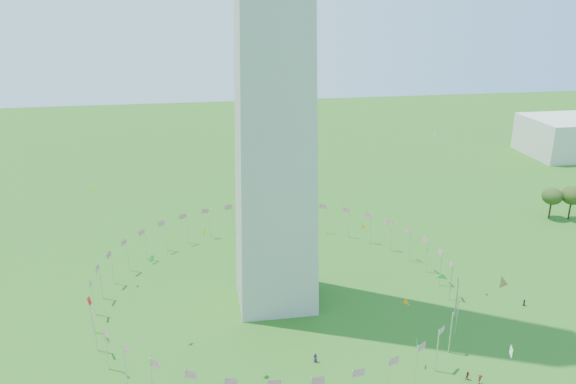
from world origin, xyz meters
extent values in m
cylinder|color=silver|center=(40.00, 50.00, 4.50)|extent=(0.24, 0.24, 9.00)
cylinder|color=silver|center=(39.39, 56.95, 4.50)|extent=(0.24, 0.24, 9.00)
cylinder|color=silver|center=(37.59, 63.68, 4.50)|extent=(0.24, 0.24, 9.00)
cylinder|color=silver|center=(34.64, 70.00, 4.50)|extent=(0.24, 0.24, 9.00)
cylinder|color=silver|center=(30.64, 75.71, 4.50)|extent=(0.24, 0.24, 9.00)
cylinder|color=silver|center=(25.71, 80.64, 4.50)|extent=(0.24, 0.24, 9.00)
cylinder|color=silver|center=(20.00, 84.64, 4.50)|extent=(0.24, 0.24, 9.00)
cylinder|color=silver|center=(13.68, 87.59, 4.50)|extent=(0.24, 0.24, 9.00)
cylinder|color=silver|center=(6.95, 89.39, 4.50)|extent=(0.24, 0.24, 9.00)
cylinder|color=silver|center=(0.00, 90.00, 4.50)|extent=(0.24, 0.24, 9.00)
cylinder|color=silver|center=(-6.95, 89.39, 4.50)|extent=(0.24, 0.24, 9.00)
cylinder|color=silver|center=(-13.68, 87.59, 4.50)|extent=(0.24, 0.24, 9.00)
cylinder|color=silver|center=(-20.00, 84.64, 4.50)|extent=(0.24, 0.24, 9.00)
cylinder|color=silver|center=(-25.71, 80.64, 4.50)|extent=(0.24, 0.24, 9.00)
cylinder|color=silver|center=(-30.64, 75.71, 4.50)|extent=(0.24, 0.24, 9.00)
cylinder|color=silver|center=(-34.64, 70.00, 4.50)|extent=(0.24, 0.24, 9.00)
cylinder|color=silver|center=(-37.59, 63.68, 4.50)|extent=(0.24, 0.24, 9.00)
cylinder|color=silver|center=(-39.39, 56.95, 4.50)|extent=(0.24, 0.24, 9.00)
cylinder|color=silver|center=(-40.00, 50.00, 4.50)|extent=(0.24, 0.24, 9.00)
cylinder|color=silver|center=(-39.39, 43.05, 4.50)|extent=(0.24, 0.24, 9.00)
cylinder|color=silver|center=(-37.59, 36.32, 4.50)|extent=(0.24, 0.24, 9.00)
cylinder|color=silver|center=(-34.64, 30.00, 4.50)|extent=(0.24, 0.24, 9.00)
cylinder|color=silver|center=(-30.64, 24.29, 4.50)|extent=(0.24, 0.24, 9.00)
cylinder|color=silver|center=(-25.71, 19.36, 4.50)|extent=(0.24, 0.24, 9.00)
cylinder|color=silver|center=(13.68, 12.41, 4.50)|extent=(0.24, 0.24, 9.00)
cylinder|color=silver|center=(20.00, 15.36, 4.50)|extent=(0.24, 0.24, 9.00)
cylinder|color=silver|center=(25.71, 19.36, 4.50)|extent=(0.24, 0.24, 9.00)
cylinder|color=silver|center=(30.64, 24.29, 4.50)|extent=(0.24, 0.24, 9.00)
cylinder|color=silver|center=(34.64, 30.00, 4.50)|extent=(0.24, 0.24, 9.00)
cylinder|color=silver|center=(37.59, 36.32, 4.50)|extent=(0.24, 0.24, 9.00)
cylinder|color=silver|center=(39.39, 43.05, 4.50)|extent=(0.24, 0.24, 9.00)
imported|color=#371A50|center=(4.16, 25.71, 0.93)|extent=(1.10, 1.00, 1.86)
imported|color=#581415|center=(32.10, 14.48, 0.98)|extent=(1.41, 1.41, 1.97)
imported|color=maroon|center=(30.53, 15.97, 0.87)|extent=(0.86, 0.67, 1.75)
imported|color=black|center=(55.00, 38.00, 0.76)|extent=(0.76, 0.88, 1.52)
plane|color=green|center=(30.20, 29.24, 14.13)|extent=(1.72, 2.01, 2.26)
plane|color=yellow|center=(-15.53, 27.85, 27.57)|extent=(0.50, 1.51, 1.50)
plane|color=yellow|center=(-40.55, 65.77, 23.97)|extent=(0.59, 1.78, 1.88)
plane|color=green|center=(-25.77, 38.80, 18.02)|extent=(1.37, 0.64, 1.51)
plane|color=red|center=(8.60, 14.78, 32.42)|extent=(1.97, 0.54, 1.90)
plane|color=white|center=(35.77, 50.79, 37.28)|extent=(0.52, 1.31, 1.41)
plane|color=white|center=(26.86, -0.72, 18.39)|extent=(0.97, 1.45, 1.75)
plane|color=orange|center=(25.88, 35.74, 5.00)|extent=(1.38, 1.31, 1.61)
plane|color=green|center=(22.63, 21.57, 5.00)|extent=(1.73, 0.66, 1.67)
plane|color=red|center=(-38.85, 40.74, 8.74)|extent=(0.89, 1.56, 1.67)
plane|color=orange|center=(17.03, 40.13, 21.13)|extent=(0.88, 0.37, 0.95)
plane|color=blue|center=(34.69, 15.79, 19.76)|extent=(2.30, 1.56, 2.02)
ellipsoid|color=#38511B|center=(91.57, 84.53, 4.87)|extent=(6.23, 6.23, 9.74)
ellipsoid|color=#38511B|center=(97.05, 82.75, 5.23)|extent=(6.70, 6.70, 10.47)
camera|label=1|loc=(-15.88, -62.39, 66.97)|focal=35.00mm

